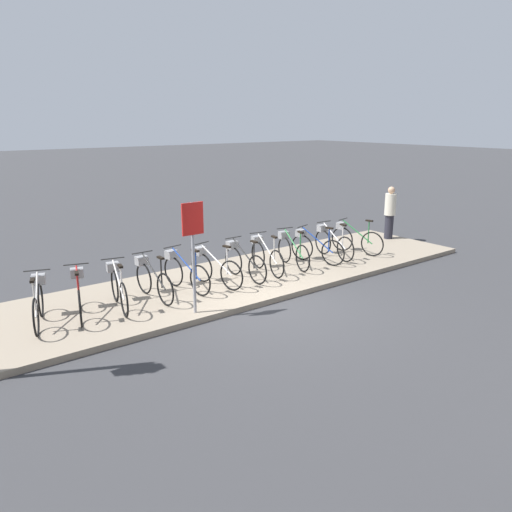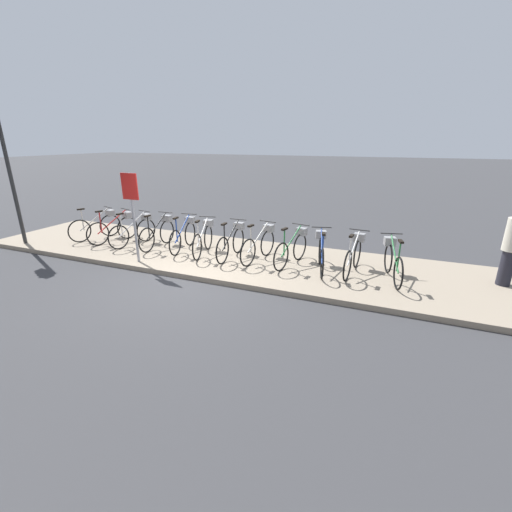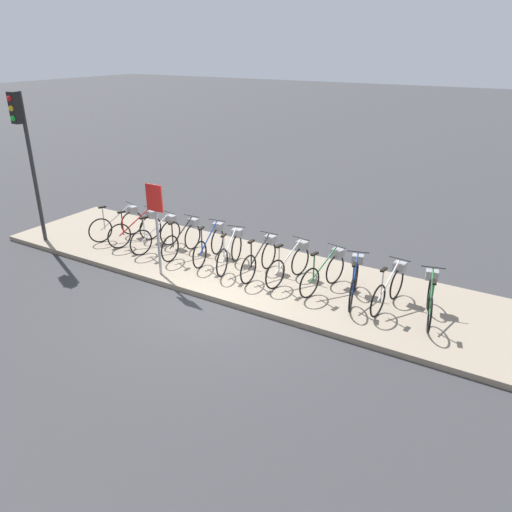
{
  "view_description": "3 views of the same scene",
  "coord_description": "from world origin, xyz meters",
  "px_view_note": "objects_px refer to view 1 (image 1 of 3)",
  "views": [
    {
      "loc": [
        -6.11,
        -7.53,
        3.71
      ],
      "look_at": [
        0.66,
        1.34,
        0.64
      ],
      "focal_mm": 35.0,
      "sensor_mm": 36.0,
      "label": 1
    },
    {
      "loc": [
        4.06,
        -5.97,
        2.98
      ],
      "look_at": [
        1.47,
        0.4,
        0.63
      ],
      "focal_mm": 24.0,
      "sensor_mm": 36.0,
      "label": 2
    },
    {
      "loc": [
        5.67,
        -7.54,
        5.08
      ],
      "look_at": [
        0.94,
        0.35,
        1.12
      ],
      "focal_mm": 35.0,
      "sensor_mm": 36.0,
      "label": 3
    }
  ],
  "objects_px": {
    "parked_bicycle_0": "(38,301)",
    "parked_bicycle_11": "(354,238)",
    "parked_bicycle_10": "(332,241)",
    "parked_bicycle_9": "(314,246)",
    "parked_bicycle_3": "(152,278)",
    "parked_bicycle_4": "(184,271)",
    "pedestrian": "(390,212)",
    "parked_bicycle_6": "(243,260)",
    "sign_post": "(193,239)",
    "parked_bicycle_5": "(213,266)",
    "parked_bicycle_8": "(292,249)",
    "parked_bicycle_1": "(79,294)",
    "parked_bicycle_2": "(118,286)",
    "parked_bicycle_7": "(265,255)"
  },
  "relations": [
    {
      "from": "parked_bicycle_5",
      "to": "parked_bicycle_2",
      "type": "bearing_deg",
      "value": -179.51
    },
    {
      "from": "parked_bicycle_10",
      "to": "parked_bicycle_0",
      "type": "bearing_deg",
      "value": -179.95
    },
    {
      "from": "parked_bicycle_2",
      "to": "parked_bicycle_8",
      "type": "xyz_separation_m",
      "value": [
        4.6,
        0.1,
        0.0
      ]
    },
    {
      "from": "parked_bicycle_6",
      "to": "parked_bicycle_9",
      "type": "xyz_separation_m",
      "value": [
        2.26,
        -0.02,
        0.0
      ]
    },
    {
      "from": "parked_bicycle_2",
      "to": "parked_bicycle_11",
      "type": "height_order",
      "value": "same"
    },
    {
      "from": "parked_bicycle_9",
      "to": "parked_bicycle_11",
      "type": "bearing_deg",
      "value": 0.49
    },
    {
      "from": "parked_bicycle_0",
      "to": "parked_bicycle_3",
      "type": "xyz_separation_m",
      "value": [
        2.23,
        -0.01,
        0.0
      ]
    },
    {
      "from": "parked_bicycle_5",
      "to": "pedestrian",
      "type": "bearing_deg",
      "value": 4.4
    },
    {
      "from": "parked_bicycle_3",
      "to": "parked_bicycle_7",
      "type": "bearing_deg",
      "value": 0.6
    },
    {
      "from": "parked_bicycle_7",
      "to": "parked_bicycle_2",
      "type": "bearing_deg",
      "value": -178.4
    },
    {
      "from": "parked_bicycle_2",
      "to": "parked_bicycle_7",
      "type": "distance_m",
      "value": 3.76
    },
    {
      "from": "parked_bicycle_10",
      "to": "pedestrian",
      "type": "bearing_deg",
      "value": 8.68
    },
    {
      "from": "parked_bicycle_2",
      "to": "parked_bicycle_11",
      "type": "relative_size",
      "value": 1.01
    },
    {
      "from": "parked_bicycle_11",
      "to": "parked_bicycle_9",
      "type": "bearing_deg",
      "value": -179.51
    },
    {
      "from": "parked_bicycle_0",
      "to": "parked_bicycle_2",
      "type": "xyz_separation_m",
      "value": [
        1.47,
        -0.08,
        0.0
      ]
    },
    {
      "from": "parked_bicycle_10",
      "to": "parked_bicycle_11",
      "type": "bearing_deg",
      "value": -4.28
    },
    {
      "from": "parked_bicycle_4",
      "to": "parked_bicycle_10",
      "type": "xyz_separation_m",
      "value": [
        4.48,
        -0.05,
        0.0
      ]
    },
    {
      "from": "parked_bicycle_1",
      "to": "parked_bicycle_6",
      "type": "xyz_separation_m",
      "value": [
        3.79,
        -0.01,
        0.0
      ]
    },
    {
      "from": "parked_bicycle_2",
      "to": "parked_bicycle_9",
      "type": "distance_m",
      "value": 5.3
    },
    {
      "from": "parked_bicycle_0",
      "to": "parked_bicycle_11",
      "type": "relative_size",
      "value": 0.97
    },
    {
      "from": "sign_post",
      "to": "pedestrian",
      "type": "bearing_deg",
      "value": 12.14
    },
    {
      "from": "parked_bicycle_2",
      "to": "parked_bicycle_9",
      "type": "xyz_separation_m",
      "value": [
        5.3,
        0.01,
        0.0
      ]
    },
    {
      "from": "parked_bicycle_5",
      "to": "parked_bicycle_8",
      "type": "height_order",
      "value": "same"
    },
    {
      "from": "parked_bicycle_10",
      "to": "parked_bicycle_11",
      "type": "relative_size",
      "value": 1.02
    },
    {
      "from": "parked_bicycle_2",
      "to": "parked_bicycle_8",
      "type": "bearing_deg",
      "value": 1.27
    },
    {
      "from": "parked_bicycle_11",
      "to": "parked_bicycle_8",
      "type": "bearing_deg",
      "value": 178.02
    },
    {
      "from": "parked_bicycle_1",
      "to": "parked_bicycle_5",
      "type": "xyz_separation_m",
      "value": [
        2.97,
        -0.02,
        0.0
      ]
    },
    {
      "from": "parked_bicycle_2",
      "to": "sign_post",
      "type": "bearing_deg",
      "value": -48.27
    },
    {
      "from": "parked_bicycle_3",
      "to": "parked_bicycle_11",
      "type": "xyz_separation_m",
      "value": [
        6.07,
        -0.05,
        0.0
      ]
    },
    {
      "from": "parked_bicycle_3",
      "to": "parked_bicycle_8",
      "type": "distance_m",
      "value": 3.85
    },
    {
      "from": "parked_bicycle_0",
      "to": "sign_post",
      "type": "xyz_separation_m",
      "value": [
        2.51,
        -1.25,
        1.02
      ]
    },
    {
      "from": "parked_bicycle_4",
      "to": "parked_bicycle_6",
      "type": "distance_m",
      "value": 1.5
    },
    {
      "from": "sign_post",
      "to": "parked_bicycle_10",
      "type": "bearing_deg",
      "value": 14.17
    },
    {
      "from": "parked_bicycle_7",
      "to": "parked_bicycle_11",
      "type": "xyz_separation_m",
      "value": [
        3.07,
        -0.08,
        0.0
      ]
    },
    {
      "from": "parked_bicycle_0",
      "to": "parked_bicycle_9",
      "type": "relative_size",
      "value": 0.98
    },
    {
      "from": "parked_bicycle_7",
      "to": "pedestrian",
      "type": "distance_m",
      "value": 5.27
    },
    {
      "from": "parked_bicycle_1",
      "to": "parked_bicycle_2",
      "type": "xyz_separation_m",
      "value": [
        0.75,
        -0.04,
        0.0
      ]
    },
    {
      "from": "parked_bicycle_5",
      "to": "parked_bicycle_10",
      "type": "distance_m",
      "value": 3.8
    },
    {
      "from": "parked_bicycle_4",
      "to": "sign_post",
      "type": "distance_m",
      "value": 1.73
    },
    {
      "from": "parked_bicycle_3",
      "to": "parked_bicycle_4",
      "type": "bearing_deg",
      "value": 4.75
    },
    {
      "from": "parked_bicycle_6",
      "to": "parked_bicycle_8",
      "type": "distance_m",
      "value": 1.57
    },
    {
      "from": "parked_bicycle_3",
      "to": "parked_bicycle_11",
      "type": "distance_m",
      "value": 6.07
    },
    {
      "from": "parked_bicycle_0",
      "to": "parked_bicycle_6",
      "type": "xyz_separation_m",
      "value": [
        4.5,
        -0.05,
        0.0
      ]
    },
    {
      "from": "parked_bicycle_9",
      "to": "parked_bicycle_8",
      "type": "bearing_deg",
      "value": 172.62
    },
    {
      "from": "parked_bicycle_0",
      "to": "parked_bicycle_4",
      "type": "height_order",
      "value": "same"
    },
    {
      "from": "parked_bicycle_4",
      "to": "parked_bicycle_11",
      "type": "height_order",
      "value": "same"
    },
    {
      "from": "parked_bicycle_9",
      "to": "parked_bicycle_10",
      "type": "height_order",
      "value": "same"
    },
    {
      "from": "parked_bicycle_4",
      "to": "parked_bicycle_11",
      "type": "bearing_deg",
      "value": -1.23
    },
    {
      "from": "parked_bicycle_4",
      "to": "pedestrian",
      "type": "relative_size",
      "value": 0.98
    },
    {
      "from": "parked_bicycle_10",
      "to": "pedestrian",
      "type": "relative_size",
      "value": 0.98
    }
  ]
}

